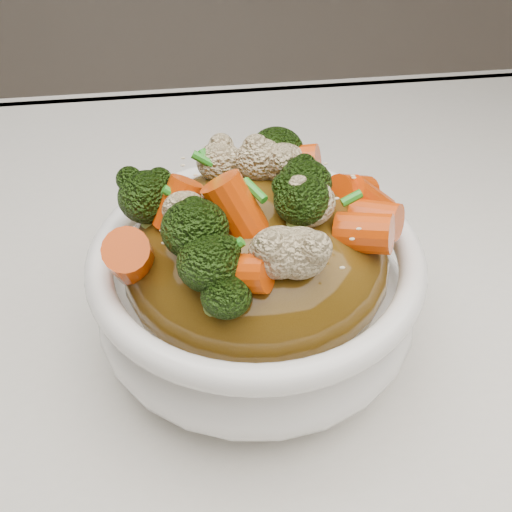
{
  "coord_description": "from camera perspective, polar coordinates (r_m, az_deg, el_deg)",
  "views": [
    {
      "loc": [
        -0.07,
        -0.25,
        1.06
      ],
      "look_at": [
        -0.03,
        0.02,
        0.82
      ],
      "focal_mm": 42.0,
      "sensor_mm": 36.0,
      "label": 1
    }
  ],
  "objects": [
    {
      "name": "tablecloth",
      "position": [
        0.42,
        5.25,
        -11.24
      ],
      "size": [
        1.2,
        0.8,
        0.04
      ],
      "primitive_type": "cube",
      "color": "silver",
      "rests_on": "dining_table"
    },
    {
      "name": "bowl",
      "position": [
        0.38,
        -0.0,
        -3.43
      ],
      "size": [
        0.21,
        0.21,
        0.08
      ],
      "primitive_type": null,
      "rotation": [
        0.0,
        0.0,
        -0.04
      ],
      "color": "white",
      "rests_on": "tablecloth"
    },
    {
      "name": "sauce_base",
      "position": [
        0.36,
        -0.0,
        -0.33
      ],
      "size": [
        0.17,
        0.17,
        0.09
      ],
      "primitive_type": "ellipsoid",
      "rotation": [
        0.0,
        0.0,
        -0.04
      ],
      "color": "#51360D",
      "rests_on": "bowl"
    },
    {
      "name": "carrots",
      "position": [
        0.33,
        -0.0,
        7.31
      ],
      "size": [
        0.17,
        0.17,
        0.05
      ],
      "primitive_type": null,
      "rotation": [
        0.0,
        0.0,
        -0.04
      ],
      "color": "#D44206",
      "rests_on": "sauce_base"
    },
    {
      "name": "broccoli",
      "position": [
        0.33,
        -0.0,
        7.18
      ],
      "size": [
        0.17,
        0.17,
        0.04
      ],
      "primitive_type": null,
      "rotation": [
        0.0,
        0.0,
        -0.04
      ],
      "color": "black",
      "rests_on": "sauce_base"
    },
    {
      "name": "cauliflower",
      "position": [
        0.33,
        -0.0,
        6.91
      ],
      "size": [
        0.17,
        0.17,
        0.03
      ],
      "primitive_type": null,
      "rotation": [
        0.0,
        0.0,
        -0.04
      ],
      "color": "beige",
      "rests_on": "sauce_base"
    },
    {
      "name": "scallions",
      "position": [
        0.33,
        -0.0,
        7.45
      ],
      "size": [
        0.13,
        0.13,
        0.02
      ],
      "primitive_type": null,
      "rotation": [
        0.0,
        0.0,
        -0.04
      ],
      "color": "#289021",
      "rests_on": "sauce_base"
    },
    {
      "name": "sesame_seeds",
      "position": [
        0.33,
        0.0,
        7.45
      ],
      "size": [
        0.15,
        0.15,
        0.01
      ],
      "primitive_type": null,
      "rotation": [
        0.0,
        0.0,
        -0.04
      ],
      "color": "beige",
      "rests_on": "sauce_base"
    }
  ]
}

